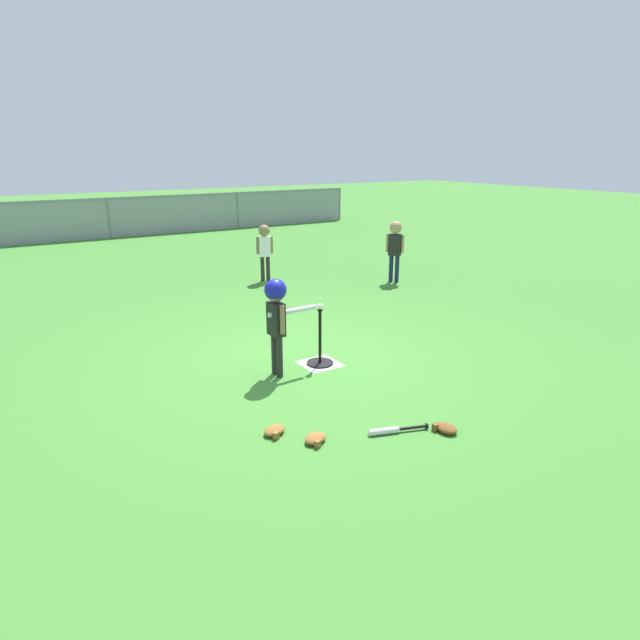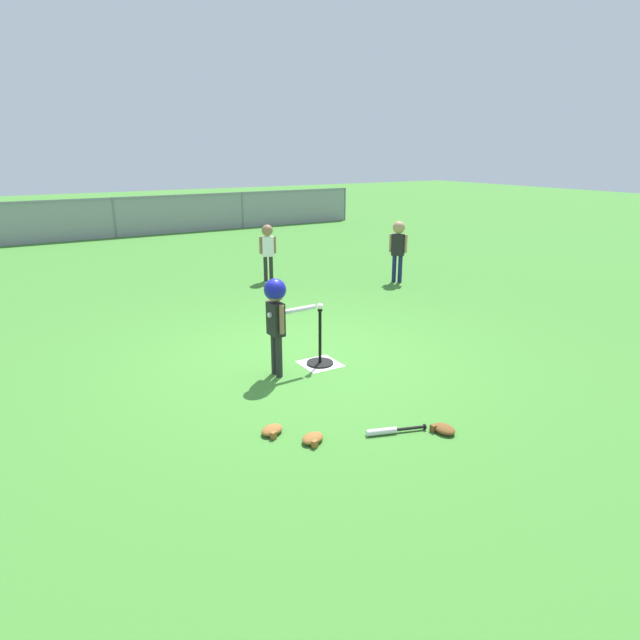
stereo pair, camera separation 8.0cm
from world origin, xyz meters
TOP-DOWN VIEW (x-y plane):
  - ground_plane at (0.00, 0.00)m, footprint 60.00×60.00m
  - home_plate at (0.07, -0.26)m, footprint 0.44×0.44m
  - batting_tee at (0.07, -0.26)m, footprint 0.32×0.32m
  - baseball_on_tee at (0.07, -0.26)m, footprint 0.07×0.07m
  - batter_child at (-0.51, -0.29)m, footprint 0.63×0.32m
  - fielder_deep_right at (3.50, 2.57)m, footprint 0.25×0.28m
  - fielder_deep_center at (1.42, 3.94)m, footprint 0.31×0.22m
  - spare_bat_silver at (-0.26, -2.00)m, footprint 0.55×0.23m
  - glove_by_plate at (-0.91, -1.77)m, footprint 0.27×0.24m
  - glove_near_bats at (-1.15, -1.46)m, footprint 0.27×0.24m
  - glove_tossed_aside at (0.18, -2.23)m, footprint 0.18×0.23m
  - outfield_fence at (0.00, 11.20)m, footprint 16.06×0.06m

SIDE VIEW (x-z plane):
  - ground_plane at x=0.00m, z-range 0.00..0.00m
  - home_plate at x=0.07m, z-range 0.00..0.01m
  - spare_bat_silver at x=-0.26m, z-range 0.00..0.06m
  - glove_by_plate at x=-0.91m, z-range 0.00..0.07m
  - glove_near_bats at x=-1.15m, z-range 0.00..0.07m
  - glove_tossed_aside at x=0.18m, z-range 0.00..0.07m
  - batting_tee at x=0.07m, z-range -0.23..0.45m
  - outfield_fence at x=0.00m, z-range 0.04..1.19m
  - fielder_deep_center at x=1.42m, z-range 0.16..1.25m
  - baseball_on_tee at x=0.07m, z-range 0.68..0.75m
  - fielder_deep_right at x=3.50m, z-range 0.17..1.34m
  - batter_child at x=-0.51m, z-range 0.24..1.36m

